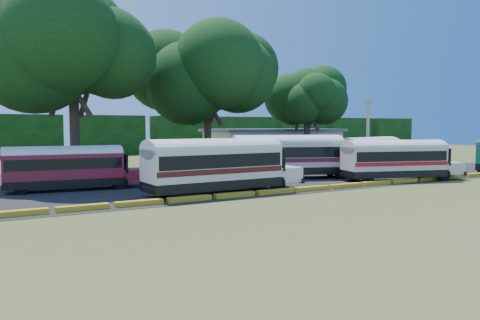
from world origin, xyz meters
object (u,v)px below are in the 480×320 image
bus_red (68,165)px  bus_white_red (396,158)px  bus_cream_west (217,163)px  tree_west (72,39)px

bus_red → bus_white_red: bearing=-11.8°
bus_cream_west → tree_west: (-6.16, 13.76, 9.43)m
bus_white_red → tree_west: (-21.90, 14.38, 9.60)m
bus_red → tree_west: 12.22m
bus_red → tree_west: bearing=80.7°
bus_cream_west → bus_white_red: (15.74, -0.61, -0.17)m
bus_cream_west → tree_west: bearing=112.1°
tree_west → bus_red: bearing=-104.4°
bus_white_red → tree_west: size_ratio=0.64×
bus_white_red → bus_red: bearing=179.1°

